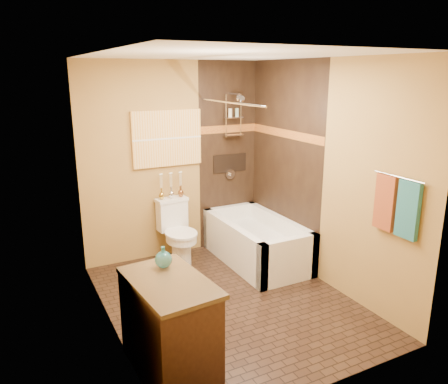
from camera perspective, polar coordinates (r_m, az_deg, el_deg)
floor at (r=4.78m, az=0.56°, el=-14.04°), size 3.00×3.00×0.00m
wall_left at (r=3.91m, az=-15.14°, el=-1.44°), size 0.02×3.00×2.50m
wall_right at (r=4.96m, az=12.95°, el=2.21°), size 0.02×3.00×2.50m
wall_back at (r=5.64m, az=-6.54°, el=4.05°), size 2.40×0.02×2.50m
wall_front at (r=3.12m, az=13.63°, el=-5.62°), size 2.40×0.02×2.50m
ceiling at (r=4.17m, az=0.65°, el=17.48°), size 3.00×3.00×0.00m
alcove_tile_back at (r=5.94m, az=0.52°, el=4.72°), size 0.85×0.01×2.50m
alcove_tile_right at (r=5.54m, az=7.89°, el=3.79°), size 0.01×1.50×2.50m
mosaic_band_back at (r=5.88m, az=0.57°, el=8.25°), size 0.85×0.01×0.10m
mosaic_band_right at (r=5.47m, az=7.94°, el=7.58°), size 0.01×1.50×0.10m
alcove_niche at (r=5.97m, az=0.75°, el=3.79°), size 0.50×0.01×0.25m
shower_fixtures at (r=5.80m, az=1.26°, el=8.61°), size 0.24×0.33×1.16m
curtain_rod at (r=5.03m, az=0.67°, el=11.63°), size 0.03×1.55×0.03m
towel_bar at (r=4.16m, az=21.86°, el=1.82°), size 0.02×0.55×0.02m
towel_teal at (r=4.15m, az=22.92°, el=-2.18°), size 0.05×0.22×0.52m
towel_rust at (r=4.32m, az=20.31°, el=-1.29°), size 0.05×0.22×0.52m
sunset_painting at (r=5.54m, az=-7.44°, el=6.96°), size 0.90×0.04×0.70m
vanity_mirror at (r=3.15m, az=-12.28°, el=-0.57°), size 0.01×1.00×0.90m
bathtub at (r=5.63m, az=4.24°, el=-6.88°), size 0.80×1.50×0.55m
toilet at (r=5.58m, az=-6.10°, el=-5.13°), size 0.42×0.61×0.79m
vanity at (r=3.67m, az=-7.12°, el=-16.87°), size 0.62×0.94×0.79m
teal_bottle at (r=3.65m, az=-7.93°, el=-8.45°), size 0.16×0.16×0.23m
bud_vases at (r=5.57m, az=-6.93°, el=0.95°), size 0.33×0.07×0.33m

